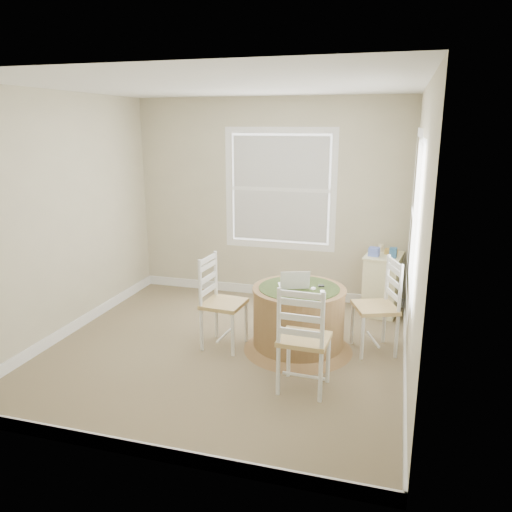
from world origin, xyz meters
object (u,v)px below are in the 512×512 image
(laptop, at_px, (294,284))
(corner_chest, at_px, (382,284))
(chair_near, at_px, (304,338))
(chair_right, at_px, (375,307))
(chair_left, at_px, (224,303))
(round_table, at_px, (299,316))

(laptop, bearing_deg, corner_chest, -141.54)
(chair_near, bearing_deg, laptop, -68.94)
(chair_right, bearing_deg, chair_left, -99.03)
(chair_right, bearing_deg, corner_chest, 157.62)
(chair_near, height_order, chair_right, same)
(corner_chest, bearing_deg, laptop, -114.62)
(chair_left, height_order, chair_near, same)
(chair_left, bearing_deg, laptop, -74.31)
(round_table, distance_m, chair_left, 0.78)
(chair_near, xyz_separation_m, corner_chest, (0.57, 2.08, -0.10))
(round_table, distance_m, corner_chest, 1.53)
(chair_left, xyz_separation_m, laptop, (0.70, 0.14, 0.22))
(chair_right, xyz_separation_m, corner_chest, (0.03, 1.13, -0.10))
(chair_near, bearing_deg, chair_left, -30.89)
(chair_left, relative_size, laptop, 2.64)
(chair_near, bearing_deg, chair_right, -117.38)
(chair_near, bearing_deg, round_table, -72.76)
(chair_left, height_order, laptop, chair_left)
(chair_left, relative_size, chair_right, 1.00)
(round_table, distance_m, chair_near, 0.80)
(chair_left, height_order, chair_right, same)
(round_table, xyz_separation_m, corner_chest, (0.77, 1.32, 0.00))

